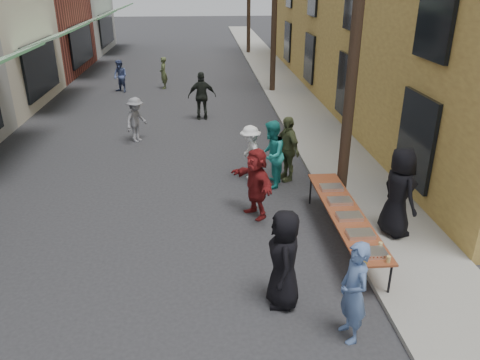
{
  "coord_description": "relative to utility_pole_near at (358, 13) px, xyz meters",
  "views": [
    {
      "loc": [
        0.93,
        -7.37,
        5.28
      ],
      "look_at": [
        1.65,
        1.6,
        1.3
      ],
      "focal_mm": 35.0,
      "sensor_mm": 36.0,
      "label": 1
    }
  ],
  "objects": [
    {
      "name": "ground",
      "position": [
        -4.3,
        -3.0,
        -4.5
      ],
      "size": [
        120.0,
        120.0,
        0.0
      ],
      "primitive_type": "plane",
      "color": "#28282B",
      "rests_on": "ground"
    },
    {
      "name": "sidewalk",
      "position": [
        0.7,
        12.0,
        -4.45
      ],
      "size": [
        2.2,
        60.0,
        0.1
      ],
      "primitive_type": "cube",
      "color": "gray",
      "rests_on": "ground"
    },
    {
      "name": "utility_pole_near",
      "position": [
        0.0,
        0.0,
        0.0
      ],
      "size": [
        0.26,
        0.26,
        9.0
      ],
      "primitive_type": "cylinder",
      "color": "#2D2116",
      "rests_on": "ground"
    },
    {
      "name": "serving_table",
      "position": [
        -0.5,
        -1.94,
        -3.79
      ],
      "size": [
        0.7,
        4.0,
        0.75
      ],
      "color": "brown",
      "rests_on": "ground"
    },
    {
      "name": "catering_tray_sausage",
      "position": [
        -0.5,
        -3.59,
        -3.71
      ],
      "size": [
        0.5,
        0.33,
        0.08
      ],
      "primitive_type": "cube",
      "color": "maroon",
      "rests_on": "serving_table"
    },
    {
      "name": "catering_tray_foil_b",
      "position": [
        -0.5,
        -2.94,
        -3.71
      ],
      "size": [
        0.5,
        0.33,
        0.08
      ],
      "primitive_type": "cube",
      "color": "#B2B2B7",
      "rests_on": "serving_table"
    },
    {
      "name": "catering_tray_buns",
      "position": [
        -0.5,
        -2.24,
        -3.71
      ],
      "size": [
        0.5,
        0.33,
        0.08
      ],
      "primitive_type": "cube",
      "color": "tan",
      "rests_on": "serving_table"
    },
    {
      "name": "catering_tray_foil_d",
      "position": [
        -0.5,
        -1.54,
        -3.71
      ],
      "size": [
        0.5,
        0.33,
        0.08
      ],
      "primitive_type": "cube",
      "color": "#B2B2B7",
      "rests_on": "serving_table"
    },
    {
      "name": "catering_tray_buns_end",
      "position": [
        -0.5,
        -0.84,
        -3.71
      ],
      "size": [
        0.5,
        0.33,
        0.08
      ],
      "primitive_type": "cube",
      "color": "tan",
      "rests_on": "serving_table"
    },
    {
      "name": "condiment_jar_a",
      "position": [
        -0.72,
        -3.89,
        -3.71
      ],
      "size": [
        0.07,
        0.07,
        0.08
      ],
      "primitive_type": "cylinder",
      "color": "#A57F26",
      "rests_on": "serving_table"
    },
    {
      "name": "condiment_jar_b",
      "position": [
        -0.72,
        -3.79,
        -3.71
      ],
      "size": [
        0.07,
        0.07,
        0.08
      ],
      "primitive_type": "cylinder",
      "color": "#A57F26",
      "rests_on": "serving_table"
    },
    {
      "name": "condiment_jar_c",
      "position": [
        -0.72,
        -3.69,
        -3.71
      ],
      "size": [
        0.07,
        0.07,
        0.08
      ],
      "primitive_type": "cylinder",
      "color": "#A57F26",
      "rests_on": "serving_table"
    },
    {
      "name": "cup_stack",
      "position": [
        -0.3,
        -3.84,
        -3.69
      ],
      "size": [
        0.08,
        0.08,
        0.12
      ],
      "primitive_type": "cylinder",
      "color": "tan",
      "rests_on": "serving_table"
    },
    {
      "name": "guest_front_a",
      "position": [
        -2.11,
        -3.82,
        -3.61
      ],
      "size": [
        0.62,
        0.91,
        1.79
      ],
      "primitive_type": "imported",
      "rotation": [
        0.0,
        0.0,
        -1.63
      ],
      "color": "black",
      "rests_on": "ground"
    },
    {
      "name": "guest_front_b",
      "position": [
        -1.19,
        -4.74,
        -3.65
      ],
      "size": [
        0.49,
        0.67,
        1.7
      ],
      "primitive_type": "imported",
      "rotation": [
        0.0,
        0.0,
        -1.43
      ],
      "color": "#5571A5",
      "rests_on": "ground"
    },
    {
      "name": "guest_front_c",
      "position": [
        -1.63,
        1.04,
        -3.59
      ],
      "size": [
        0.93,
        1.06,
        1.83
      ],
      "primitive_type": "imported",
      "rotation": [
        0.0,
        0.0,
        -1.88
      ],
      "color": "teal",
      "rests_on": "ground"
    },
    {
      "name": "guest_front_d",
      "position": [
        -2.13,
        1.57,
        -3.72
      ],
      "size": [
        0.7,
        1.07,
        1.55
      ],
      "primitive_type": "imported",
      "rotation": [
        0.0,
        0.0,
        -1.44
      ],
      "color": "white",
      "rests_on": "ground"
    },
    {
      "name": "guest_front_e",
      "position": [
        -1.12,
        1.5,
        -3.59
      ],
      "size": [
        0.8,
        1.15,
        1.81
      ],
      "primitive_type": "imported",
      "rotation": [
        0.0,
        0.0,
        -1.2
      ],
      "color": "#525B34",
      "rests_on": "ground"
    },
    {
      "name": "guest_queue_back",
      "position": [
        -2.21,
        -0.56,
        -3.66
      ],
      "size": [
        1.15,
        1.62,
        1.68
      ],
      "primitive_type": "imported",
      "rotation": [
        0.0,
        0.0,
        -1.1
      ],
      "color": "maroon",
      "rests_on": "ground"
    },
    {
      "name": "server",
      "position": [
        0.67,
        -1.8,
        -3.42
      ],
      "size": [
        0.82,
        1.07,
        1.96
      ],
      "primitive_type": "imported",
      "rotation": [
        0.0,
        0.0,
        1.8
      ],
      "color": "black",
      "rests_on": "sidewalk"
    },
    {
      "name": "passerby_left",
      "position": [
        -5.65,
        5.11,
        -3.74
      ],
      "size": [
        0.98,
        1.13,
        1.52
      ],
      "primitive_type": "imported",
      "rotation": [
        0.0,
        0.0,
        1.05
      ],
      "color": "gray",
      "rests_on": "ground"
    },
    {
      "name": "passerby_mid",
      "position": [
        -3.41,
        7.6,
        -3.57
      ],
      "size": [
        1.1,
        0.49,
        1.86
      ],
      "primitive_type": "imported",
      "rotation": [
        0.0,
        0.0,
        3.18
      ],
      "color": "black",
      "rests_on": "ground"
    },
    {
      "name": "passerby_right",
      "position": [
        -5.29,
        13.21,
        -3.73
      ],
      "size": [
        0.39,
        0.58,
        1.54
      ],
      "primitive_type": "imported",
      "rotation": [
        0.0,
        0.0,
        4.76
      ],
      "color": "#4D5A34",
      "rests_on": "ground"
    },
    {
      "name": "passerby_far",
      "position": [
        -7.3,
        12.58,
        -3.74
      ],
      "size": [
        0.94,
        0.91,
        1.53
      ],
      "primitive_type": "imported",
      "rotation": [
        0.0,
        0.0,
        5.63
      ],
      "color": "#465588",
      "rests_on": "ground"
    }
  ]
}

